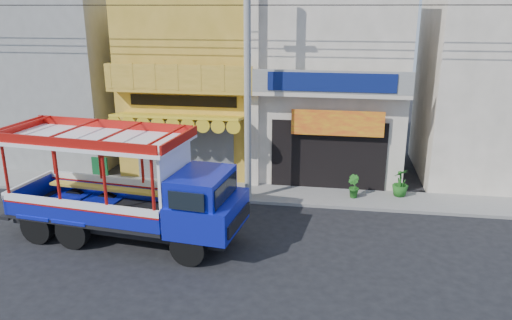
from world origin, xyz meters
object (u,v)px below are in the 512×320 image
Objects in this scene: potted_plant_b at (353,186)px; potted_plant_c at (401,182)px; songthaew_truck at (139,190)px; green_sign at (100,172)px; utility_pole at (252,71)px.

potted_plant_b is 0.80× the size of potted_plant_c.
potted_plant_b is (6.79, 4.71, -1.19)m from songthaew_truck.
songthaew_truck is 6.18m from green_sign.
songthaew_truck reaches higher than potted_plant_b.
green_sign is (-6.64, 0.82, -4.46)m from utility_pole.
songthaew_truck is 9.06× the size of potted_plant_b.
green_sign is at bearing 54.61° from potted_plant_b.
songthaew_truck is (-2.91, -3.97, -3.28)m from utility_pole.
potted_plant_c is (12.34, 0.36, 0.10)m from green_sign.
utility_pole is 8.04m from green_sign.
potted_plant_b is at bearing 10.80° from utility_pole.
potted_plant_c is at bearing -111.36° from potted_plant_b.
songthaew_truck is at bearing -52.16° from green_sign.
potted_plant_c is at bearing 30.87° from songthaew_truck.
potted_plant_c is at bearing 1.65° from green_sign.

